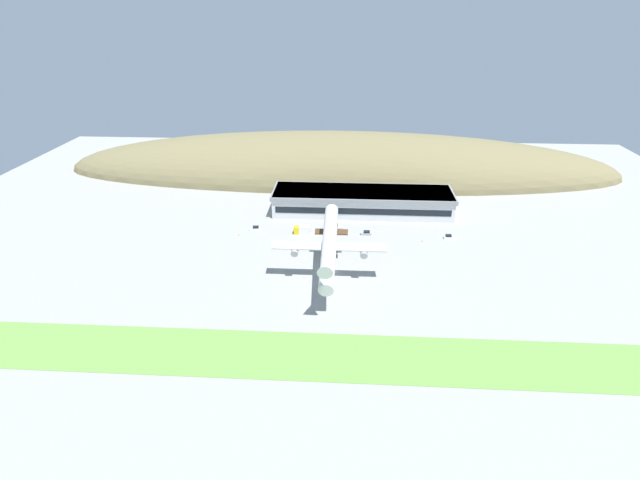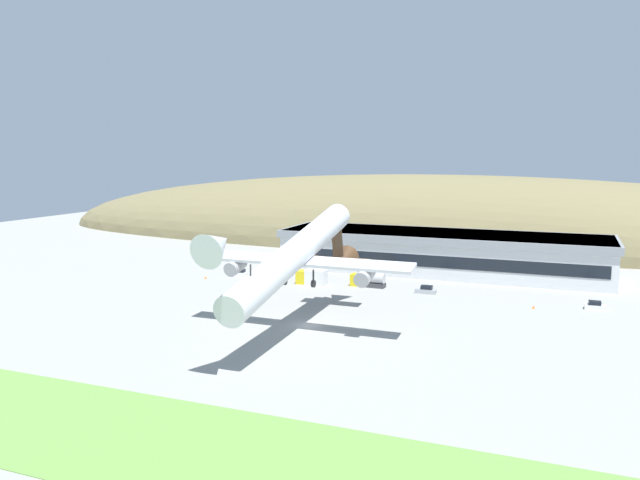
{
  "view_description": "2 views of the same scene",
  "coord_description": "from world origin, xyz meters",
  "px_view_note": "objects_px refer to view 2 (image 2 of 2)",
  "views": [
    {
      "loc": [
        5.52,
        -140.7,
        79.16
      ],
      "look_at": [
        -2.76,
        -5.25,
        14.08
      ],
      "focal_mm": 28.0,
      "sensor_mm": 36.0,
      "label": 1
    },
    {
      "loc": [
        37.24,
        -88.71,
        27.41
      ],
      "look_at": [
        2.8,
        -1.97,
        14.21
      ],
      "focal_mm": 35.0,
      "sensor_mm": 36.0,
      "label": 2
    }
  ],
  "objects_px": {
    "terminal_building": "(442,250)",
    "traffic_cone_1": "(206,277)",
    "service_car_1": "(239,273)",
    "traffic_cone_0": "(534,307)",
    "cargo_airplane": "(296,256)",
    "service_car_2": "(426,290)",
    "fuel_truck": "(312,277)",
    "box_truck": "(368,280)",
    "service_car_0": "(595,306)"
  },
  "relations": [
    {
      "from": "service_car_0",
      "to": "traffic_cone_0",
      "type": "bearing_deg",
      "value": -162.11
    },
    {
      "from": "fuel_truck",
      "to": "service_car_2",
      "type": "bearing_deg",
      "value": 0.9
    },
    {
      "from": "cargo_airplane",
      "to": "service_car_2",
      "type": "xyz_separation_m",
      "value": [
        12.51,
        34.24,
        -11.36
      ]
    },
    {
      "from": "box_truck",
      "to": "traffic_cone_0",
      "type": "xyz_separation_m",
      "value": [
        32.53,
        -6.43,
        -1.17
      ]
    },
    {
      "from": "service_car_1",
      "to": "traffic_cone_0",
      "type": "xyz_separation_m",
      "value": [
        62.5,
        -6.26,
        -0.4
      ]
    },
    {
      "from": "terminal_building",
      "to": "fuel_truck",
      "type": "xyz_separation_m",
      "value": [
        -22.7,
        -22.81,
        -3.71
      ]
    },
    {
      "from": "cargo_airplane",
      "to": "service_car_2",
      "type": "relative_size",
      "value": 12.25
    },
    {
      "from": "service_car_2",
      "to": "box_truck",
      "type": "relative_size",
      "value": 0.55
    },
    {
      "from": "service_car_0",
      "to": "box_truck",
      "type": "height_order",
      "value": "box_truck"
    },
    {
      "from": "cargo_airplane",
      "to": "box_truck",
      "type": "distance_m",
      "value": 37.47
    },
    {
      "from": "traffic_cone_0",
      "to": "traffic_cone_1",
      "type": "height_order",
      "value": "same"
    },
    {
      "from": "service_car_2",
      "to": "fuel_truck",
      "type": "distance_m",
      "value": 24.01
    },
    {
      "from": "service_car_1",
      "to": "traffic_cone_1",
      "type": "height_order",
      "value": "service_car_1"
    },
    {
      "from": "service_car_1",
      "to": "traffic_cone_0",
      "type": "distance_m",
      "value": 62.81
    },
    {
      "from": "fuel_truck",
      "to": "traffic_cone_1",
      "type": "relative_size",
      "value": 10.97
    },
    {
      "from": "service_car_0",
      "to": "box_truck",
      "type": "bearing_deg",
      "value": 175.76
    },
    {
      "from": "cargo_airplane",
      "to": "terminal_building",
      "type": "bearing_deg",
      "value": 78.79
    },
    {
      "from": "cargo_airplane",
      "to": "traffic_cone_1",
      "type": "bearing_deg",
      "value": 139.0
    },
    {
      "from": "box_truck",
      "to": "traffic_cone_1",
      "type": "bearing_deg",
      "value": -171.57
    },
    {
      "from": "service_car_1",
      "to": "fuel_truck",
      "type": "relative_size",
      "value": 0.66
    },
    {
      "from": "traffic_cone_0",
      "to": "service_car_2",
      "type": "bearing_deg",
      "value": 166.85
    },
    {
      "from": "service_car_0",
      "to": "service_car_1",
      "type": "relative_size",
      "value": 0.9
    },
    {
      "from": "traffic_cone_1",
      "to": "service_car_1",
      "type": "bearing_deg",
      "value": 42.61
    },
    {
      "from": "traffic_cone_1",
      "to": "terminal_building",
      "type": "bearing_deg",
      "value": 29.18
    },
    {
      "from": "traffic_cone_1",
      "to": "fuel_truck",
      "type": "bearing_deg",
      "value": 7.6
    },
    {
      "from": "box_truck",
      "to": "cargo_airplane",
      "type": "bearing_deg",
      "value": -90.31
    },
    {
      "from": "service_car_1",
      "to": "traffic_cone_1",
      "type": "distance_m",
      "value": 7.53
    },
    {
      "from": "service_car_0",
      "to": "service_car_1",
      "type": "distance_m",
      "value": 72.69
    },
    {
      "from": "service_car_2",
      "to": "traffic_cone_1",
      "type": "distance_m",
      "value": 47.95
    },
    {
      "from": "terminal_building",
      "to": "service_car_0",
      "type": "distance_m",
      "value": 39.91
    },
    {
      "from": "box_truck",
      "to": "fuel_truck",
      "type": "bearing_deg",
      "value": -169.89
    },
    {
      "from": "service_car_1",
      "to": "box_truck",
      "type": "relative_size",
      "value": 0.58
    },
    {
      "from": "traffic_cone_1",
      "to": "box_truck",
      "type": "bearing_deg",
      "value": 8.43
    },
    {
      "from": "fuel_truck",
      "to": "traffic_cone_0",
      "type": "distance_m",
      "value": 44.44
    },
    {
      "from": "service_car_0",
      "to": "service_car_2",
      "type": "relative_size",
      "value": 0.93
    },
    {
      "from": "service_car_1",
      "to": "box_truck",
      "type": "distance_m",
      "value": 29.97
    },
    {
      "from": "service_car_2",
      "to": "fuel_truck",
      "type": "relative_size",
      "value": 0.64
    },
    {
      "from": "fuel_truck",
      "to": "traffic_cone_1",
      "type": "bearing_deg",
      "value": -172.4
    },
    {
      "from": "terminal_building",
      "to": "traffic_cone_1",
      "type": "relative_size",
      "value": 126.94
    },
    {
      "from": "fuel_truck",
      "to": "box_truck",
      "type": "distance_m",
      "value": 11.86
    },
    {
      "from": "box_truck",
      "to": "service_car_0",
      "type": "bearing_deg",
      "value": -4.24
    },
    {
      "from": "service_car_0",
      "to": "service_car_1",
      "type": "xyz_separation_m",
      "value": [
        -72.63,
        2.99,
        0.06
      ]
    },
    {
      "from": "traffic_cone_0",
      "to": "cargo_airplane",
      "type": "bearing_deg",
      "value": -137.95
    },
    {
      "from": "traffic_cone_0",
      "to": "box_truck",
      "type": "bearing_deg",
      "value": 168.82
    },
    {
      "from": "terminal_building",
      "to": "traffic_cone_0",
      "type": "xyz_separation_m",
      "value": [
        21.5,
        -27.15,
        -4.95
      ]
    },
    {
      "from": "box_truck",
      "to": "traffic_cone_0",
      "type": "height_order",
      "value": "box_truck"
    },
    {
      "from": "cargo_airplane",
      "to": "service_car_1",
      "type": "distance_m",
      "value": 47.9
    },
    {
      "from": "terminal_building",
      "to": "service_car_2",
      "type": "height_order",
      "value": "terminal_building"
    },
    {
      "from": "cargo_airplane",
      "to": "traffic_cone_0",
      "type": "relative_size",
      "value": 85.51
    },
    {
      "from": "service_car_0",
      "to": "fuel_truck",
      "type": "bearing_deg",
      "value": 178.86
    }
  ]
}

